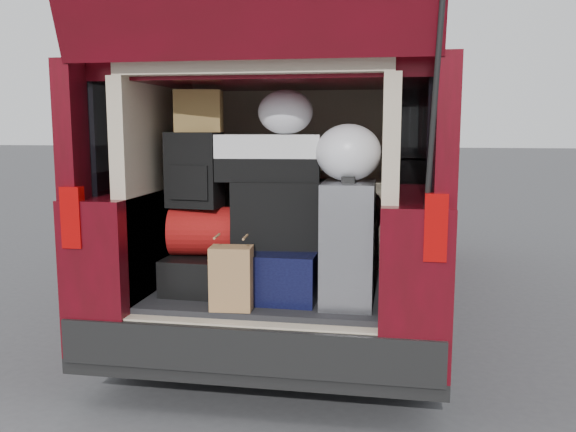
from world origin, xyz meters
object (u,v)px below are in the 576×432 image
at_px(backpack, 195,170).
at_px(black_soft_case, 280,214).
at_px(navy_hardshell, 277,270).
at_px(black_hardshell, 205,271).
at_px(silver_roller, 348,243).
at_px(kraft_bag, 231,278).
at_px(twotone_duffel, 269,157).
at_px(red_duffel, 209,231).

bearing_deg(backpack, black_soft_case, 11.10).
bearing_deg(navy_hardshell, black_hardshell, 179.14).
xyz_separation_m(silver_roller, backpack, (-0.85, 0.09, 0.36)).
distance_m(kraft_bag, black_soft_case, 0.49).
xyz_separation_m(navy_hardshell, twotone_duffel, (-0.05, 0.03, 0.61)).
bearing_deg(black_soft_case, navy_hardshell, -144.47).
bearing_deg(navy_hardshell, kraft_bag, -114.61).
height_order(kraft_bag, twotone_duffel, twotone_duffel).
bearing_deg(black_soft_case, black_hardshell, 174.64).
bearing_deg(silver_roller, kraft_bag, -158.92).
bearing_deg(kraft_bag, black_soft_case, 59.04).
bearing_deg(black_hardshell, twotone_duffel, 4.31).
relative_size(silver_roller, twotone_duffel, 1.15).
relative_size(kraft_bag, backpack, 0.78).
distance_m(black_hardshell, navy_hardshell, 0.42).
xyz_separation_m(black_soft_case, twotone_duffel, (-0.06, 0.01, 0.30)).
xyz_separation_m(kraft_bag, backpack, (-0.28, 0.31, 0.51)).
bearing_deg(red_duffel, silver_roller, -14.62).
distance_m(kraft_bag, twotone_duffel, 0.70).
bearing_deg(kraft_bag, red_duffel, 118.86).
bearing_deg(black_hardshell, navy_hardshell, 0.53).
distance_m(black_hardshell, twotone_duffel, 0.74).
distance_m(black_soft_case, twotone_duffel, 0.31).
xyz_separation_m(navy_hardshell, silver_roller, (0.40, -0.12, 0.19)).
height_order(navy_hardshell, black_soft_case, black_soft_case).
height_order(black_hardshell, backpack, backpack).
xyz_separation_m(navy_hardshell, red_duffel, (-0.38, -0.00, 0.20)).
bearing_deg(twotone_duffel, kraft_bag, -113.57).
xyz_separation_m(black_hardshell, silver_roller, (0.81, -0.13, 0.22)).
xyz_separation_m(navy_hardshell, backpack, (-0.45, -0.03, 0.54)).
height_order(silver_roller, backpack, backpack).
bearing_deg(backpack, silver_roller, -0.32).
xyz_separation_m(black_hardshell, backpack, (-0.03, -0.04, 0.57)).
distance_m(navy_hardshell, twotone_duffel, 0.61).
relative_size(navy_hardshell, silver_roller, 0.94).
bearing_deg(backpack, kraft_bag, -41.98).
distance_m(silver_roller, black_soft_case, 0.42).
xyz_separation_m(silver_roller, twotone_duffel, (-0.44, 0.14, 0.43)).
distance_m(red_duffel, black_soft_case, 0.41).
bearing_deg(kraft_bag, backpack, 128.09).
relative_size(black_hardshell, black_soft_case, 1.00).
bearing_deg(twotone_duffel, navy_hardshell, -35.23).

